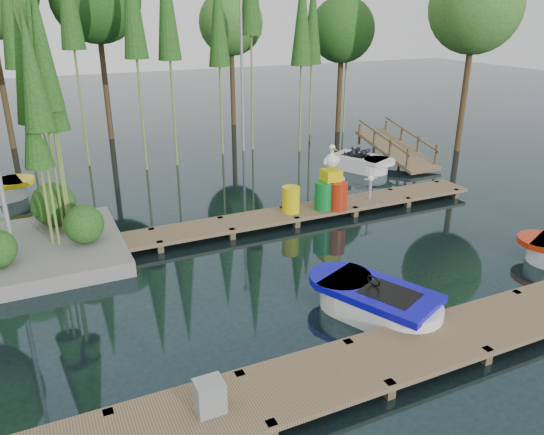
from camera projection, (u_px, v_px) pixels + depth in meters
name	position (u px, v px, depth m)	size (l,w,h in m)	color
ground_plane	(262.00, 269.00, 13.10)	(90.00, 90.00, 0.00)	#1A2B30
near_dock	(368.00, 364.00, 9.23)	(18.00, 1.50, 0.50)	brown
far_dock	(258.00, 220.00, 15.52)	(15.00, 1.20, 0.50)	brown
tree_screen	(88.00, 5.00, 18.97)	(34.42, 18.53, 10.31)	#41301B
lamp_rear	(242.00, 52.00, 22.38)	(0.30, 0.30, 7.25)	gray
ramp	(396.00, 149.00, 21.91)	(1.50, 3.94, 1.49)	brown
boat_blue	(376.00, 303.00, 11.01)	(2.46, 3.29, 1.01)	white
boat_white_far	(361.00, 163.00, 21.04)	(2.24, 2.92, 1.26)	white
utility_cabinet	(210.00, 396.00, 7.97)	(0.43, 0.37, 0.53)	gray
yellow_barrel	(291.00, 200.00, 15.76)	(0.53, 0.53, 0.79)	#D5C10B
drum_cluster	(332.00, 189.00, 16.09)	(1.13, 1.04, 1.96)	#0C6E26
seagull_post	(371.00, 183.00, 16.84)	(0.48, 0.26, 0.77)	gray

